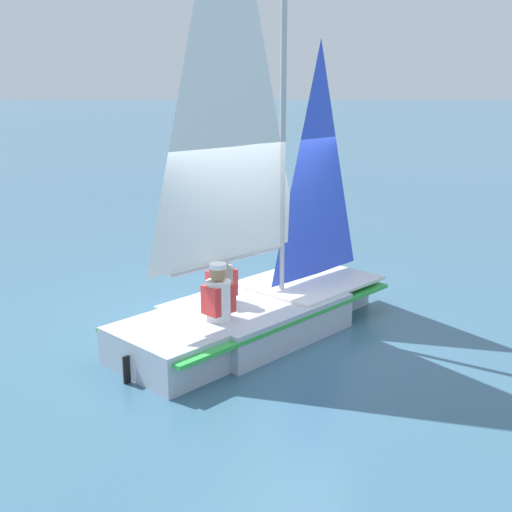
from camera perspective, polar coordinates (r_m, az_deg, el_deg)
ground_plane at (r=8.63m, az=0.00°, el=-6.84°), size 260.00×260.00×0.00m
sailboat_main at (r=8.34m, az=-0.15°, el=-1.80°), size 3.91×3.80×6.03m
sailor_helm at (r=8.32m, az=-3.05°, el=-3.08°), size 0.43×0.42×1.16m
sailor_crew at (r=7.74m, az=-3.34°, el=-4.49°), size 0.43×0.42×1.16m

